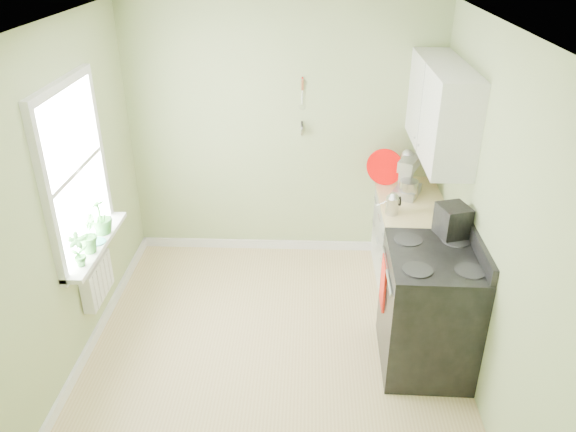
{
  "coord_description": "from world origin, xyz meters",
  "views": [
    {
      "loc": [
        0.27,
        -3.74,
        3.27
      ],
      "look_at": [
        0.11,
        0.55,
        1.05
      ],
      "focal_mm": 35.0,
      "sensor_mm": 36.0,
      "label": 1
    }
  ],
  "objects_px": {
    "coffee_maker": "(451,229)",
    "kettle": "(392,204)",
    "stand_mixer": "(408,177)",
    "stove": "(430,309)"
  },
  "relations": [
    {
      "from": "coffee_maker",
      "to": "kettle",
      "type": "bearing_deg",
      "value": 122.5
    },
    {
      "from": "coffee_maker",
      "to": "stove",
      "type": "bearing_deg",
      "value": -116.77
    },
    {
      "from": "stove",
      "to": "kettle",
      "type": "height_order",
      "value": "stove"
    },
    {
      "from": "kettle",
      "to": "coffee_maker",
      "type": "relative_size",
      "value": 0.54
    },
    {
      "from": "stand_mixer",
      "to": "coffee_maker",
      "type": "distance_m",
      "value": 1.06
    },
    {
      "from": "stand_mixer",
      "to": "coffee_maker",
      "type": "bearing_deg",
      "value": -79.68
    },
    {
      "from": "stand_mixer",
      "to": "coffee_maker",
      "type": "height_order",
      "value": "stand_mixer"
    },
    {
      "from": "kettle",
      "to": "stand_mixer",
      "type": "bearing_deg",
      "value": 65.43
    },
    {
      "from": "stand_mixer",
      "to": "kettle",
      "type": "xyz_separation_m",
      "value": [
        -0.2,
        -0.44,
        -0.08
      ]
    },
    {
      "from": "stove",
      "to": "stand_mixer",
      "type": "height_order",
      "value": "stand_mixer"
    }
  ]
}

